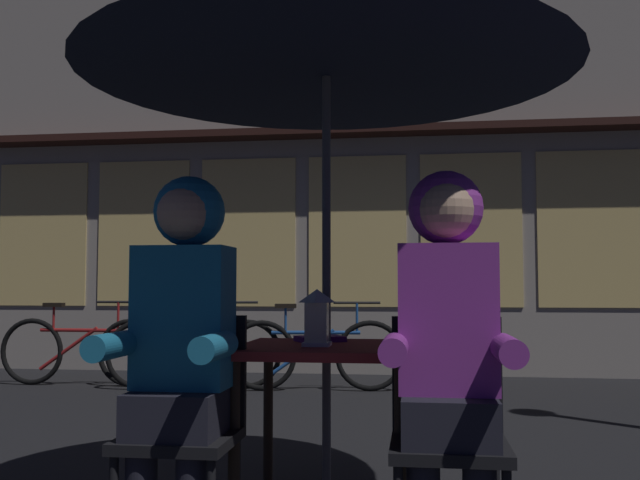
# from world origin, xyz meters

# --- Properties ---
(cafe_table) EXTENTS (0.72, 0.72, 0.74)m
(cafe_table) POSITION_xyz_m (0.00, 0.00, 0.64)
(cafe_table) COLOR maroon
(cafe_table) RESTS_ON ground_plane
(patio_umbrella) EXTENTS (2.10, 2.10, 2.31)m
(patio_umbrella) POSITION_xyz_m (0.00, 0.00, 2.06)
(patio_umbrella) COLOR #4C4C51
(patio_umbrella) RESTS_ON ground_plane
(lantern) EXTENTS (0.11, 0.11, 0.23)m
(lantern) POSITION_xyz_m (-0.03, -0.06, 0.86)
(lantern) COLOR white
(lantern) RESTS_ON cafe_table
(chair_left) EXTENTS (0.40, 0.40, 0.87)m
(chair_left) POSITION_xyz_m (-0.48, -0.37, 0.49)
(chair_left) COLOR black
(chair_left) RESTS_ON ground_plane
(chair_right) EXTENTS (0.40, 0.40, 0.87)m
(chair_right) POSITION_xyz_m (0.48, -0.37, 0.49)
(chair_right) COLOR black
(chair_right) RESTS_ON ground_plane
(person_left_hooded) EXTENTS (0.45, 0.56, 1.40)m
(person_left_hooded) POSITION_xyz_m (-0.48, -0.43, 0.85)
(person_left_hooded) COLOR black
(person_left_hooded) RESTS_ON ground_plane
(person_right_hooded) EXTENTS (0.45, 0.56, 1.40)m
(person_right_hooded) POSITION_xyz_m (0.48, -0.43, 0.85)
(person_right_hooded) COLOR black
(person_right_hooded) RESTS_ON ground_plane
(shopfront_building) EXTENTS (10.00, 0.93, 6.20)m
(shopfront_building) POSITION_xyz_m (-0.30, 5.39, 3.09)
(shopfront_building) COLOR #9E9389
(shopfront_building) RESTS_ON ground_plane
(bicycle_nearest) EXTENTS (1.68, 0.08, 0.84)m
(bicycle_nearest) POSITION_xyz_m (-2.95, 3.81, 0.35)
(bicycle_nearest) COLOR black
(bicycle_nearest) RESTS_ON ground_plane
(bicycle_second) EXTENTS (1.66, 0.38, 0.84)m
(bicycle_second) POSITION_xyz_m (-1.76, 3.75, 0.35)
(bicycle_second) COLOR black
(bicycle_second) RESTS_ON ground_plane
(bicycle_third) EXTENTS (1.68, 0.24, 0.84)m
(bicycle_third) POSITION_xyz_m (-0.59, 3.78, 0.35)
(bicycle_third) COLOR black
(bicycle_third) RESTS_ON ground_plane
(book) EXTENTS (0.24, 0.22, 0.02)m
(book) POSITION_xyz_m (-0.05, 0.18, 0.75)
(book) COLOR #661E7A
(book) RESTS_ON cafe_table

